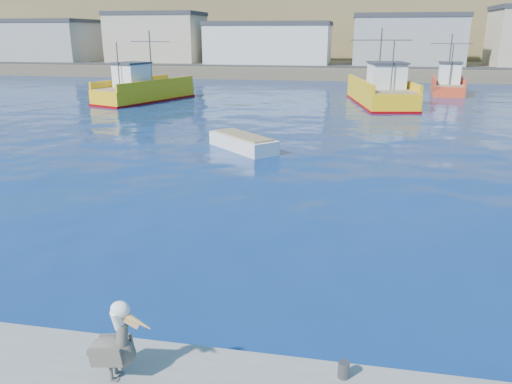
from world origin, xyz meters
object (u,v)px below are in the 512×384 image
Objects in this scene: trawler_yellow_b at (381,92)px; pelican at (115,345)px; trawler_yellow_a at (143,90)px; skiff_mid at (243,144)px; boat_orange at (448,84)px.

trawler_yellow_b is 8.27× the size of pelican.
trawler_yellow_a is 21.79m from trawler_yellow_b.
pelican reaches higher than skiff_mid.
trawler_yellow_a is 40.71m from pelican.
pelican is (15.58, -37.61, 0.14)m from trawler_yellow_a.
boat_orange is at bearing 62.49° from skiff_mid.
trawler_yellow_a is at bearing -174.79° from trawler_yellow_b.
trawler_yellow_b is 2.78× the size of skiff_mid.
trawler_yellow_a is at bearing -158.08° from boat_orange.
skiff_mid is (-8.23, -19.95, -0.74)m from trawler_yellow_b.
trawler_yellow_b is at bearing -126.67° from boat_orange.
trawler_yellow_a is 1.35× the size of boat_orange.
trawler_yellow_a reaches higher than boat_orange.
trawler_yellow_b is 1.50× the size of boat_orange.
pelican is at bearing -105.12° from boat_orange.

